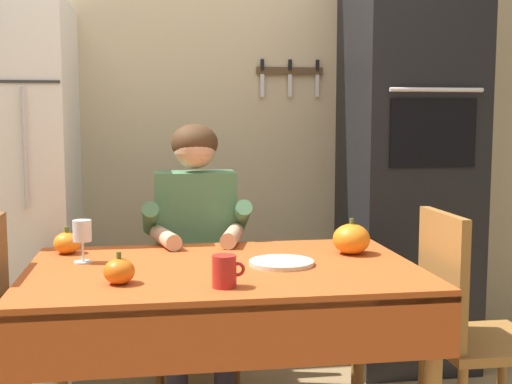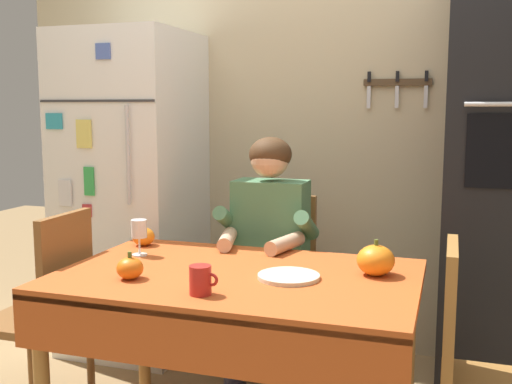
{
  "view_description": "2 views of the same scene",
  "coord_description": "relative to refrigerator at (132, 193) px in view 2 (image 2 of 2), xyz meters",
  "views": [
    {
      "loc": [
        -0.25,
        -2.26,
        1.28
      ],
      "look_at": [
        0.13,
        0.17,
        1.0
      ],
      "focal_mm": 46.88,
      "sensor_mm": 36.0,
      "label": 1
    },
    {
      "loc": [
        0.79,
        -2.07,
        1.38
      ],
      "look_at": [
        0.03,
        0.23,
        1.05
      ],
      "focal_mm": 42.36,
      "sensor_mm": 36.0,
      "label": 2
    }
  ],
  "objects": [
    {
      "name": "coffee_mug",
      "position": [
        0.92,
        -1.16,
        -0.11
      ],
      "size": [
        0.11,
        0.08,
        0.1
      ],
      "color": "#B2231E",
      "rests_on": "dining_table"
    },
    {
      "name": "serving_tray",
      "position": [
        1.16,
        -0.87,
        -0.15
      ],
      "size": [
        0.24,
        0.24,
        0.02
      ],
      "primitive_type": "cylinder",
      "color": "beige",
      "rests_on": "dining_table"
    },
    {
      "name": "pumpkin_medium",
      "position": [
        0.59,
        -1.07,
        -0.12
      ],
      "size": [
        0.1,
        0.1,
        0.11
      ],
      "color": "orange",
      "rests_on": "dining_table"
    },
    {
      "name": "pumpkin_small",
      "position": [
        0.37,
        -0.55,
        -0.12
      ],
      "size": [
        0.1,
        0.1,
        0.11
      ],
      "color": "orange",
      "rests_on": "dining_table"
    },
    {
      "name": "wine_glass",
      "position": [
        0.44,
        -0.73,
        -0.05
      ],
      "size": [
        0.07,
        0.07,
        0.16
      ],
      "color": "white",
      "rests_on": "dining_table"
    },
    {
      "name": "back_wall_assembly",
      "position": [
        1.0,
        0.39,
        0.4
      ],
      "size": [
        3.7,
        0.13,
        2.6
      ],
      "color": "#BCAD89",
      "rests_on": "ground"
    },
    {
      "name": "seated_person",
      "position": [
        0.89,
        -0.28,
        -0.16
      ],
      "size": [
        0.47,
        0.55,
        1.25
      ],
      "color": "#38384C",
      "rests_on": "ground"
    },
    {
      "name": "dining_table",
      "position": [
        0.95,
        -0.88,
        -0.24
      ],
      "size": [
        1.4,
        0.9,
        0.74
      ],
      "color": "#9E6B33",
      "rests_on": "ground"
    },
    {
      "name": "pumpkin_large",
      "position": [
        1.47,
        -0.72,
        -0.1
      ],
      "size": [
        0.15,
        0.15,
        0.14
      ],
      "color": "orange",
      "rests_on": "dining_table"
    },
    {
      "name": "wall_oven",
      "position": [
        2.0,
        0.04,
        0.15
      ],
      "size": [
        0.6,
        0.64,
        2.1
      ],
      "color": "black",
      "rests_on": "ground"
    },
    {
      "name": "chair_right_side",
      "position": [
        1.85,
        -0.95,
        -0.39
      ],
      "size": [
        0.4,
        0.4,
        0.93
      ],
      "color": "#9E6B33",
      "rests_on": "ground"
    },
    {
      "name": "chair_left_side",
      "position": [
        0.05,
        -0.85,
        -0.39
      ],
      "size": [
        0.4,
        0.4,
        0.93
      ],
      "color": "brown",
      "rests_on": "ground"
    },
    {
      "name": "refrigerator",
      "position": [
        0.0,
        0.0,
        0.0
      ],
      "size": [
        0.68,
        0.71,
        1.8
      ],
      "color": "white",
      "rests_on": "ground"
    },
    {
      "name": "chair_behind_person",
      "position": [
        0.89,
        -0.09,
        -0.39
      ],
      "size": [
        0.4,
        0.4,
        0.93
      ],
      "color": "brown",
      "rests_on": "ground"
    }
  ]
}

